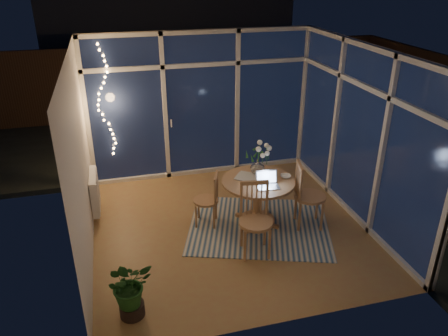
# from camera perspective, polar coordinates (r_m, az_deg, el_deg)

# --- Properties ---
(floor) EXTENTS (4.00, 4.00, 0.00)m
(floor) POSITION_cam_1_polar(r_m,az_deg,el_deg) (6.63, 0.90, -7.66)
(floor) COLOR #956541
(floor) RESTS_ON ground
(ceiling) EXTENTS (4.00, 4.00, 0.00)m
(ceiling) POSITION_cam_1_polar(r_m,az_deg,el_deg) (5.65, 1.08, 15.04)
(ceiling) COLOR silver
(ceiling) RESTS_ON wall_back
(wall_back) EXTENTS (4.00, 0.04, 2.60)m
(wall_back) POSITION_cam_1_polar(r_m,az_deg,el_deg) (7.85, -3.02, 8.21)
(wall_back) COLOR white
(wall_back) RESTS_ON floor
(wall_front) EXTENTS (4.00, 0.04, 2.60)m
(wall_front) POSITION_cam_1_polar(r_m,az_deg,el_deg) (4.34, 8.21, -7.12)
(wall_front) COLOR white
(wall_front) RESTS_ON floor
(wall_left) EXTENTS (0.04, 4.00, 2.60)m
(wall_left) POSITION_cam_1_polar(r_m,az_deg,el_deg) (5.84, -18.26, 0.70)
(wall_left) COLOR white
(wall_left) RESTS_ON floor
(wall_right) EXTENTS (0.04, 4.00, 2.60)m
(wall_right) POSITION_cam_1_polar(r_m,az_deg,el_deg) (6.80, 17.47, 4.30)
(wall_right) COLOR white
(wall_right) RESTS_ON floor
(window_wall_back) EXTENTS (4.00, 0.10, 2.60)m
(window_wall_back) POSITION_cam_1_polar(r_m,az_deg,el_deg) (7.81, -2.95, 8.12)
(window_wall_back) COLOR silver
(window_wall_back) RESTS_ON floor
(window_wall_right) EXTENTS (0.10, 4.00, 2.60)m
(window_wall_right) POSITION_cam_1_polar(r_m,az_deg,el_deg) (6.78, 17.18, 4.28)
(window_wall_right) COLOR silver
(window_wall_right) RESTS_ON floor
(radiator) EXTENTS (0.10, 0.70, 0.58)m
(radiator) POSITION_cam_1_polar(r_m,az_deg,el_deg) (7.03, -16.57, -2.95)
(radiator) COLOR silver
(radiator) RESTS_ON wall_left
(fairy_lights) EXTENTS (0.24, 0.10, 1.85)m
(fairy_lights) POSITION_cam_1_polar(r_m,az_deg,el_deg) (7.52, -15.38, 8.35)
(fairy_lights) COLOR #FFB766
(fairy_lights) RESTS_ON window_wall_back
(garden_patio) EXTENTS (12.00, 6.00, 0.10)m
(garden_patio) POSITION_cam_1_polar(r_m,az_deg,el_deg) (11.16, -3.58, 6.12)
(garden_patio) COLOR black
(garden_patio) RESTS_ON ground
(garden_fence) EXTENTS (11.00, 0.08, 1.80)m
(garden_fence) POSITION_cam_1_polar(r_m,az_deg,el_deg) (11.28, -6.77, 11.29)
(garden_fence) COLOR #3D2516
(garden_fence) RESTS_ON ground
(neighbour_roof) EXTENTS (7.00, 3.00, 2.20)m
(neighbour_roof) POSITION_cam_1_polar(r_m,az_deg,el_deg) (14.03, -7.74, 19.39)
(neighbour_roof) COLOR #2E3137
(neighbour_roof) RESTS_ON ground
(garden_shrubs) EXTENTS (0.90, 0.90, 0.90)m
(garden_shrubs) POSITION_cam_1_polar(r_m,az_deg,el_deg) (9.32, -9.55, 5.20)
(garden_shrubs) COLOR black
(garden_shrubs) RESTS_ON ground
(rug) EXTENTS (2.49, 2.24, 0.01)m
(rug) POSITION_cam_1_polar(r_m,az_deg,el_deg) (6.65, 4.57, -7.54)
(rug) COLOR beige
(rug) RESTS_ON floor
(dining_table) EXTENTS (1.36, 1.36, 0.73)m
(dining_table) POSITION_cam_1_polar(r_m,az_deg,el_deg) (6.55, 4.39, -4.45)
(dining_table) COLOR #A67E4B
(dining_table) RESTS_ON floor
(chair_left) EXTENTS (0.50, 0.50, 0.85)m
(chair_left) POSITION_cam_1_polar(r_m,az_deg,el_deg) (6.48, -2.38, -4.10)
(chair_left) COLOR #A67E4B
(chair_left) RESTS_ON floor
(chair_right) EXTENTS (0.58, 0.58, 1.04)m
(chair_right) POSITION_cam_1_polar(r_m,az_deg,el_deg) (6.52, 11.18, -3.47)
(chair_right) COLOR #A67E4B
(chair_right) RESTS_ON floor
(chair_front) EXTENTS (0.55, 0.55, 1.03)m
(chair_front) POSITION_cam_1_polar(r_m,az_deg,el_deg) (5.81, 4.19, -6.90)
(chair_front) COLOR #A67E4B
(chair_front) RESTS_ON floor
(laptop) EXTENTS (0.34, 0.30, 0.23)m
(laptop) POSITION_cam_1_polar(r_m,az_deg,el_deg) (6.14, 5.81, -1.56)
(laptop) COLOR silver
(laptop) RESTS_ON dining_table
(flower_vase) EXTENTS (0.26, 0.26, 0.21)m
(flower_vase) POSITION_cam_1_polar(r_m,az_deg,el_deg) (6.53, 4.41, 0.13)
(flower_vase) COLOR white
(flower_vase) RESTS_ON dining_table
(bowl) EXTENTS (0.19, 0.19, 0.04)m
(bowl) POSITION_cam_1_polar(r_m,az_deg,el_deg) (6.49, 8.04, -1.08)
(bowl) COLOR silver
(bowl) RESTS_ON dining_table
(newspapers) EXTENTS (0.41, 0.38, 0.02)m
(newspapers) POSITION_cam_1_polar(r_m,az_deg,el_deg) (6.45, 3.26, -1.13)
(newspapers) COLOR beige
(newspapers) RESTS_ON dining_table
(phone) EXTENTS (0.11, 0.10, 0.01)m
(phone) POSITION_cam_1_polar(r_m,az_deg,el_deg) (6.22, 5.84, -2.34)
(phone) COLOR black
(phone) RESTS_ON dining_table
(potted_plant) EXTENTS (0.67, 0.63, 0.76)m
(potted_plant) POSITION_cam_1_polar(r_m,az_deg,el_deg) (5.05, -12.21, -15.11)
(potted_plant) COLOR #1B4D1B
(potted_plant) RESTS_ON floor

